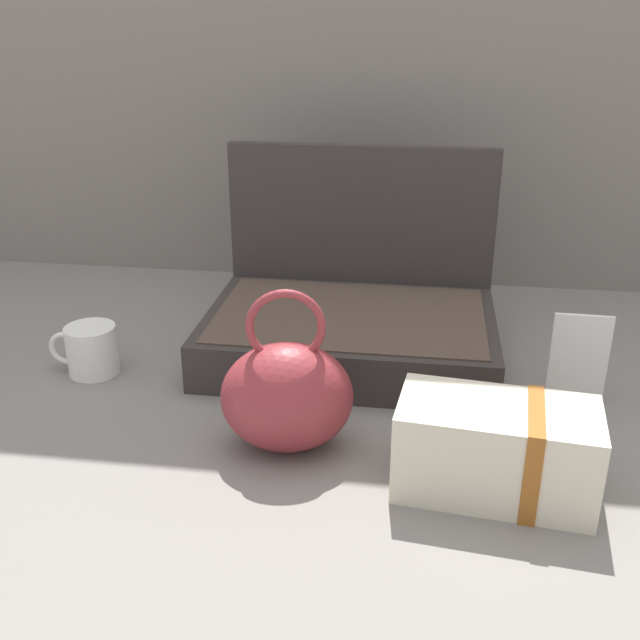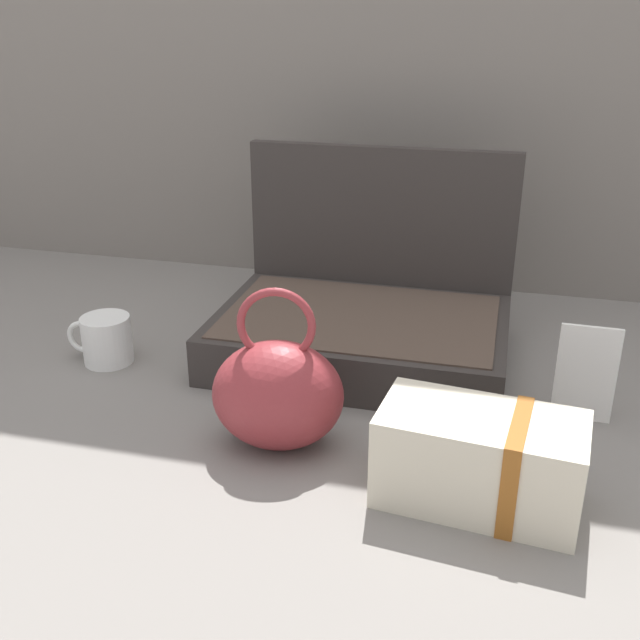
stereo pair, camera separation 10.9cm
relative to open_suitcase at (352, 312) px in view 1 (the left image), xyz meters
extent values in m
plane|color=slate|center=(-0.05, -0.18, -0.07)|extent=(6.00, 6.00, 0.00)
cube|color=#332D2B|center=(0.00, -0.04, -0.03)|extent=(0.49, 0.33, 0.08)
cube|color=#4C3D33|center=(0.00, -0.04, 0.01)|extent=(0.45, 0.30, 0.00)
cube|color=#332D2B|center=(0.00, 0.14, 0.10)|extent=(0.49, 0.02, 0.33)
ellipsoid|color=maroon|center=(-0.05, -0.33, 0.01)|extent=(0.20, 0.15, 0.16)
torus|color=maroon|center=(-0.05, -0.33, 0.11)|extent=(0.11, 0.03, 0.10)
cube|color=beige|center=(0.22, -0.39, -0.01)|extent=(0.26, 0.15, 0.12)
cube|color=#99561E|center=(0.26, -0.39, -0.01)|extent=(0.03, 0.13, 0.12)
cylinder|color=white|center=(-0.41, -0.15, -0.03)|extent=(0.08, 0.08, 0.08)
torus|color=white|center=(-0.46, -0.15, -0.03)|extent=(0.06, 0.01, 0.06)
cube|color=white|center=(0.36, -0.15, 0.00)|extent=(0.08, 0.01, 0.15)
camera|label=1|loc=(0.12, -1.20, 0.50)|focal=42.03mm
camera|label=2|loc=(0.22, -1.18, 0.50)|focal=42.03mm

